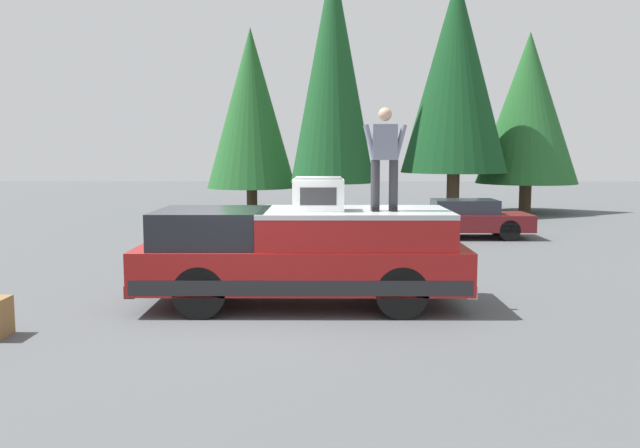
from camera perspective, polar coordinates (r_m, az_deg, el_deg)
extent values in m
plane|color=#4C4F51|center=(11.06, -5.74, -7.53)|extent=(90.00, 90.00, 0.00)
cube|color=maroon|center=(11.31, -1.53, -3.56)|extent=(2.00, 5.50, 0.70)
cube|color=#232326|center=(11.35, -1.53, -4.51)|extent=(2.01, 5.39, 0.24)
cube|color=black|center=(11.37, -9.19, -0.28)|extent=(1.84, 1.87, 0.60)
cube|color=maroon|center=(11.23, 2.95, -0.49)|extent=(1.92, 3.19, 0.52)
cube|color=#B7BABF|center=(11.20, 2.96, 1.03)|extent=(1.94, 3.19, 0.08)
cube|color=#232326|center=(11.76, -14.79, -4.73)|extent=(1.96, 0.16, 0.20)
cube|color=#B2B5BA|center=(11.60, 11.93, -4.80)|extent=(1.96, 0.16, 0.20)
cylinder|color=black|center=(10.71, -10.28, -5.76)|extent=(0.30, 0.84, 0.84)
cylinder|color=black|center=(12.35, -8.84, -4.11)|extent=(0.30, 0.84, 0.84)
cylinder|color=black|center=(10.60, 7.02, -5.82)|extent=(0.30, 0.84, 0.84)
cylinder|color=black|center=(12.26, 6.09, -4.14)|extent=(0.30, 0.84, 0.84)
cube|color=silver|center=(10.99, -0.14, 2.51)|extent=(0.64, 0.84, 0.52)
cube|color=#2D2D30|center=(10.67, -0.15, 2.39)|extent=(0.01, 0.59, 0.29)
cube|color=#99999E|center=(10.97, -0.14, 3.97)|extent=(0.58, 0.76, 0.04)
cylinder|color=#333338|center=(11.00, 6.33, 3.31)|extent=(0.15, 0.15, 0.84)
cube|color=black|center=(10.99, 6.33, 1.32)|extent=(0.26, 0.11, 0.08)
cylinder|color=#333338|center=(10.97, 4.77, 3.32)|extent=(0.15, 0.15, 0.84)
cube|color=black|center=(10.96, 4.77, 1.32)|extent=(0.26, 0.11, 0.08)
cube|color=gray|center=(10.97, 5.59, 7.02)|extent=(0.24, 0.40, 0.58)
sphere|color=tan|center=(10.98, 5.62, 9.37)|extent=(0.22, 0.22, 0.22)
cylinder|color=gray|center=(10.96, 6.89, 7.00)|extent=(0.09, 0.23, 0.58)
cylinder|color=gray|center=(10.92, 4.32, 7.03)|extent=(0.09, 0.23, 0.58)
cube|color=maroon|center=(20.50, 12.02, 0.20)|extent=(1.64, 4.10, 0.50)
cube|color=#282D38|center=(20.47, 12.33, 1.48)|extent=(1.31, 1.89, 0.42)
cylinder|color=black|center=(19.59, 8.80, -0.55)|extent=(0.20, 0.62, 0.62)
cylinder|color=black|center=(21.00, 8.22, -0.07)|extent=(0.20, 0.62, 0.62)
cylinder|color=black|center=(20.12, 15.97, -0.54)|extent=(0.20, 0.62, 0.62)
cylinder|color=black|center=(21.50, 14.94, -0.07)|extent=(0.20, 0.62, 0.62)
cylinder|color=#4C3826|center=(29.53, 17.22, 2.17)|extent=(0.51, 0.51, 1.24)
cone|color=#235B28|center=(29.51, 17.46, 9.48)|extent=(4.22, 4.22, 6.29)
cylinder|color=#4C3826|center=(27.21, 11.35, 2.53)|extent=(0.51, 0.51, 1.75)
cone|color=#14421E|center=(27.31, 11.58, 12.52)|extent=(4.22, 4.22, 7.74)
cylinder|color=#4C3826|center=(26.36, 1.08, 2.11)|extent=(0.40, 0.40, 1.36)
cone|color=#194C23|center=(26.47, 1.10, 13.15)|extent=(3.30, 3.30, 8.80)
cylinder|color=#4C3826|center=(28.62, -5.86, 2.09)|extent=(0.45, 0.45, 1.04)
cone|color=#235B28|center=(28.59, -5.95, 9.87)|extent=(3.78, 3.78, 6.72)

